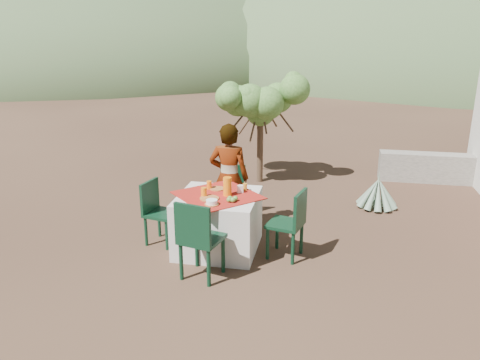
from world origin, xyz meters
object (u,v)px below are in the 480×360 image
shrub_tree (264,107)px  agave (377,193)px  chair_left (157,209)px  chair_right (291,221)px  table (218,222)px  chair_near (198,237)px  chair_far (233,190)px  person (229,178)px  juice_pitcher (227,186)px

shrub_tree → agave: (2.05, -1.06, -1.19)m
chair_left → chair_right: bearing=-81.3°
table → chair_near: bearing=-92.2°
table → chair_far: chair_far is taller
chair_far → person: size_ratio=0.53×
chair_left → juice_pitcher: size_ratio=3.59×
person → chair_near: bearing=89.7°
table → juice_pitcher: bearing=0.6°
chair_far → chair_near: bearing=-98.9°
chair_far → agave: size_ratio=1.16×
chair_left → juice_pitcher: (0.98, -0.04, 0.40)m
chair_far → table: bearing=-97.2°
juice_pitcher → table: bearing=-179.4°
chair_right → shrub_tree: size_ratio=0.50×
person → table: bearing=90.8°
chair_left → shrub_tree: size_ratio=0.48×
chair_near → person: (0.03, 1.49, 0.25)m
chair_left → agave: (3.05, 1.94, -0.24)m
person → juice_pitcher: (0.13, -0.67, 0.10)m
chair_right → agave: bearing=163.3°
table → chair_near: size_ratio=1.34×
chair_left → person: size_ratio=0.55×
shrub_tree → juice_pitcher: 3.09m
chair_far → chair_right: 1.52m
person → shrub_tree: 2.47m
table → juice_pitcher: size_ratio=5.38×
chair_far → shrub_tree: shrub_tree is taller
juice_pitcher → chair_near: bearing=-101.0°
table → shrub_tree: (0.15, 3.05, 1.05)m
chair_left → person: 1.11m
table → chair_near: chair_near is taller
person → agave: bearing=-148.1°
chair_far → chair_left: size_ratio=0.95×
juice_pitcher → chair_left: bearing=177.7°
chair_near → shrub_tree: size_ratio=0.53×
chair_near → chair_left: bearing=-32.6°
chair_right → juice_pitcher: size_ratio=3.73×
person → shrub_tree: (0.15, 2.38, 0.65)m
shrub_tree → agave: shrub_tree is taller
chair_near → agave: size_ratio=1.36×
agave → shrub_tree: bearing=152.6°
chair_far → chair_near: chair_near is taller
chair_far → shrub_tree: bearing=75.8°
shrub_tree → person: bearing=-93.6°
chair_right → shrub_tree: bearing=-151.1°
table → chair_right: chair_right is taller
chair_far → agave: 2.41m
chair_far → juice_pitcher: juice_pitcher is taller
person → juice_pitcher: 0.69m
chair_right → person: person is taller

